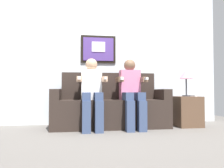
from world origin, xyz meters
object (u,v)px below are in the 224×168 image
(person_on_left, at_px, (92,90))
(person_on_right, at_px, (131,90))
(table_lamp, at_px, (186,75))
(side_table_right, at_px, (187,111))
(couch, at_px, (110,108))
(spare_remote_on_table, at_px, (194,96))

(person_on_left, height_order, person_on_right, same)
(person_on_right, relative_size, table_lamp, 2.41)
(table_lamp, bearing_deg, side_table_right, -110.12)
(couch, height_order, person_on_left, person_on_left)
(table_lamp, bearing_deg, person_on_left, -176.26)
(person_on_left, height_order, table_lamp, person_on_left)
(side_table_right, bearing_deg, table_lamp, 69.88)
(side_table_right, relative_size, table_lamp, 1.09)
(person_on_right, height_order, table_lamp, person_on_right)
(person_on_left, bearing_deg, table_lamp, 3.74)
(side_table_right, height_order, spare_remote_on_table, spare_remote_on_table)
(couch, xyz_separation_m, side_table_right, (1.28, -0.11, -0.06))
(couch, relative_size, person_on_right, 1.68)
(couch, bearing_deg, table_lamp, -2.73)
(person_on_left, distance_m, person_on_right, 0.63)
(table_lamp, bearing_deg, person_on_right, -173.89)
(side_table_right, bearing_deg, couch, 175.28)
(person_on_right, bearing_deg, side_table_right, 3.63)
(couch, distance_m, person_on_left, 0.46)
(couch, relative_size, table_lamp, 4.05)
(person_on_right, bearing_deg, person_on_left, 180.00)
(person_on_left, relative_size, side_table_right, 2.22)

